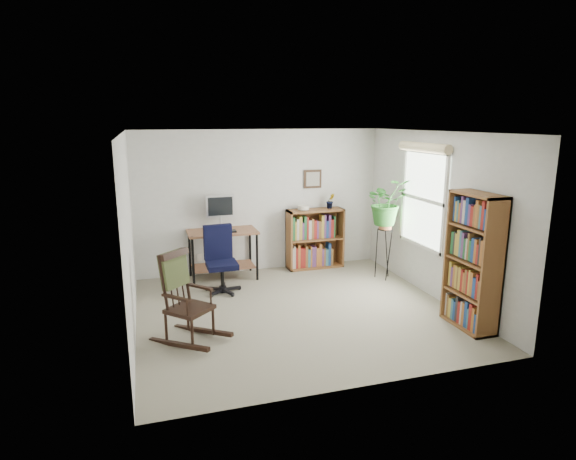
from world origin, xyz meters
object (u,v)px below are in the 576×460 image
object	(u,v)px
office_chair	(222,260)
tall_bookshelf	(473,262)
rocking_chair	(189,297)
desk	(223,255)
low_bookshelf	(315,239)

from	to	relation	value
office_chair	tall_bookshelf	size ratio (longest dim) A/B	0.60
rocking_chair	tall_bookshelf	size ratio (longest dim) A/B	0.64
desk	office_chair	distance (m)	0.69
low_bookshelf	tall_bookshelf	distance (m)	3.10
office_chair	low_bookshelf	size ratio (longest dim) A/B	0.98
office_chair	tall_bookshelf	distance (m)	3.50
desk	rocking_chair	distance (m)	2.31
rocking_chair	office_chair	bearing A→B (deg)	24.35
desk	tall_bookshelf	size ratio (longest dim) A/B	0.65
rocking_chair	tall_bookshelf	distance (m)	3.46
low_bookshelf	tall_bookshelf	world-z (taller)	tall_bookshelf
tall_bookshelf	desk	bearing A→B (deg)	133.30
desk	tall_bookshelf	xyz separation A→B (m)	(2.64, -2.80, 0.45)
rocking_chair	low_bookshelf	xyz separation A→B (m)	(2.40, 2.30, -0.03)
office_chair	rocking_chair	bearing A→B (deg)	-118.09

